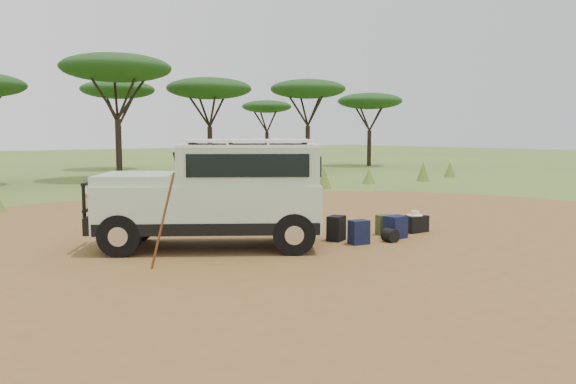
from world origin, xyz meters
TOP-DOWN VIEW (x-y plane):
  - ground at (0.00, 0.00)m, footprint 140.00×140.00m
  - dirt_clearing at (0.00, 0.00)m, footprint 23.00×23.00m
  - grass_fringe at (0.12, 8.67)m, footprint 36.60×1.60m
  - acacia_treeline at (0.75, 19.81)m, footprint 46.70×13.20m
  - safari_vehicle at (-0.51, 0.84)m, footprint 4.53×3.89m
  - walking_staff at (-2.16, -0.15)m, footprint 0.36×0.34m
  - backpack_black at (1.79, -0.06)m, footprint 0.47×0.41m
  - backpack_navy at (1.90, -0.62)m, footprint 0.43×0.34m
  - backpack_olive at (3.11, -0.19)m, footprint 0.37×0.31m
  - duffel_navy at (2.98, -0.64)m, footprint 0.45×0.35m
  - hard_case at (3.91, -0.39)m, footprint 0.57×0.42m
  - stuff_sack at (2.58, -0.85)m, footprint 0.32×0.32m
  - safari_hat at (3.91, -0.39)m, footprint 0.36×0.36m

SIDE VIEW (x-z plane):
  - ground at x=0.00m, z-range 0.00..0.00m
  - dirt_clearing at x=0.00m, z-range 0.00..0.01m
  - stuff_sack at x=2.58m, z-range 0.00..0.28m
  - hard_case at x=3.91m, z-range 0.00..0.38m
  - backpack_olive at x=3.11m, z-range 0.00..0.44m
  - duffel_navy at x=2.98m, z-range 0.00..0.49m
  - backpack_navy at x=1.90m, z-range 0.00..0.50m
  - backpack_black at x=1.79m, z-range 0.00..0.53m
  - grass_fringe at x=0.12m, z-range -0.05..0.85m
  - safari_hat at x=3.91m, z-range 0.37..0.48m
  - walking_staff at x=-2.16m, z-range 0.00..1.62m
  - safari_vehicle at x=-0.51m, z-range -0.04..2.09m
  - acacia_treeline at x=0.75m, z-range 1.74..8.00m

